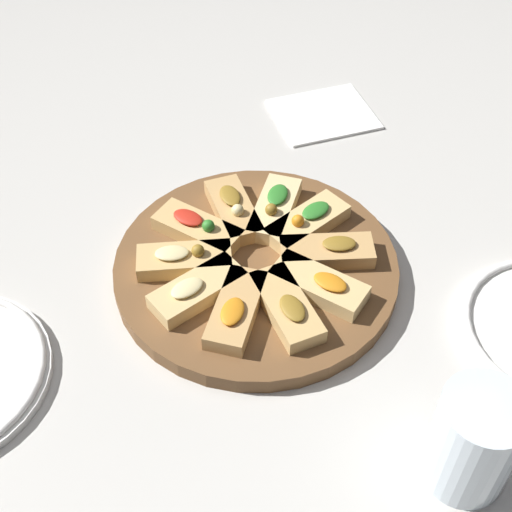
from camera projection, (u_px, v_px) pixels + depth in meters
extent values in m
plane|color=beige|center=(256.00, 274.00, 0.81)|extent=(3.00, 3.00, 0.00)
cylinder|color=brown|center=(256.00, 268.00, 0.80)|extent=(0.32, 0.32, 0.02)
cube|color=#DBB775|center=(307.00, 223.00, 0.82)|extent=(0.11, 0.10, 0.02)
ellipsoid|color=#2D7A28|center=(316.00, 210.00, 0.82)|extent=(0.04, 0.04, 0.01)
sphere|color=orange|center=(298.00, 221.00, 0.81)|extent=(0.01, 0.01, 0.01)
cube|color=#E5C689|center=(275.00, 209.00, 0.84)|extent=(0.08, 0.11, 0.02)
ellipsoid|color=#2D7A28|center=(278.00, 194.00, 0.84)|extent=(0.03, 0.04, 0.01)
sphere|color=olive|center=(271.00, 210.00, 0.82)|extent=(0.01, 0.01, 0.01)
cube|color=tan|center=(234.00, 210.00, 0.84)|extent=(0.07, 0.11, 0.02)
ellipsoid|color=olive|center=(230.00, 195.00, 0.84)|extent=(0.03, 0.04, 0.01)
sphere|color=beige|center=(238.00, 210.00, 0.82)|extent=(0.01, 0.01, 0.01)
cube|color=tan|center=(198.00, 229.00, 0.82)|extent=(0.11, 0.10, 0.02)
ellipsoid|color=red|center=(188.00, 217.00, 0.81)|extent=(0.04, 0.04, 0.01)
sphere|color=#2D7A28|center=(208.00, 226.00, 0.80)|extent=(0.01, 0.01, 0.01)
cube|color=tan|center=(185.00, 261.00, 0.78)|extent=(0.10, 0.04, 0.02)
ellipsoid|color=beige|center=(172.00, 254.00, 0.77)|extent=(0.04, 0.02, 0.01)
sphere|color=olive|center=(198.00, 251.00, 0.77)|extent=(0.01, 0.01, 0.01)
cube|color=#DBB775|center=(198.00, 290.00, 0.75)|extent=(0.11, 0.09, 0.02)
ellipsoid|color=beige|center=(187.00, 288.00, 0.74)|extent=(0.04, 0.04, 0.01)
cube|color=tan|center=(236.00, 310.00, 0.73)|extent=(0.07, 0.11, 0.02)
ellipsoid|color=orange|center=(232.00, 311.00, 0.72)|extent=(0.03, 0.04, 0.01)
cube|color=tan|center=(286.00, 307.00, 0.74)|extent=(0.07, 0.11, 0.02)
ellipsoid|color=olive|center=(292.00, 308.00, 0.72)|extent=(0.03, 0.04, 0.01)
cube|color=#DBB775|center=(319.00, 285.00, 0.76)|extent=(0.11, 0.10, 0.02)
ellipsoid|color=orange|center=(330.00, 282.00, 0.74)|extent=(0.04, 0.04, 0.01)
cube|color=tan|center=(327.00, 253.00, 0.79)|extent=(0.10, 0.04, 0.02)
ellipsoid|color=olive|center=(340.00, 245.00, 0.78)|extent=(0.04, 0.02, 0.01)
cylinder|color=silver|center=(474.00, 441.00, 0.60)|extent=(0.08, 0.08, 0.11)
cube|color=white|center=(323.00, 113.00, 1.01)|extent=(0.16, 0.14, 0.01)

